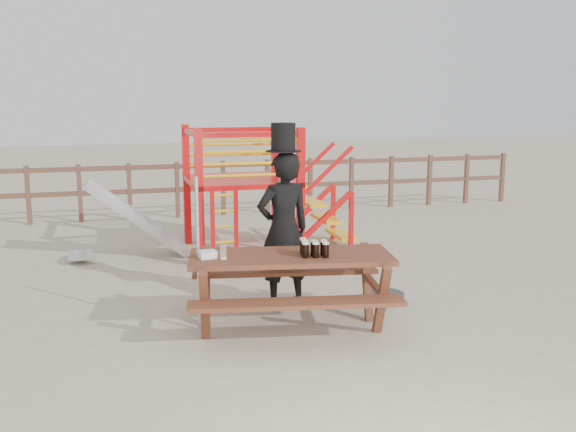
% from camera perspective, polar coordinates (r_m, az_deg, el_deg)
% --- Properties ---
extents(ground, '(60.00, 60.00, 0.00)m').
position_cam_1_polar(ground, '(7.49, -0.05, -9.46)').
color(ground, '#B5AA8D').
rests_on(ground, ground).
extents(back_fence, '(15.09, 0.09, 1.20)m').
position_cam_1_polar(back_fence, '(14.03, -7.79, 2.95)').
color(back_fence, brown).
rests_on(back_fence, ground).
extents(playground_fort, '(4.71, 1.84, 2.10)m').
position_cam_1_polar(playground_fort, '(10.66, -4.61, 2.46)').
color(playground_fort, red).
rests_on(playground_fort, ground).
extents(picnic_table, '(2.45, 1.89, 0.86)m').
position_cam_1_polar(picnic_table, '(7.14, 0.24, -5.92)').
color(picnic_table, brown).
rests_on(picnic_table, ground).
extents(man_with_hat, '(0.77, 0.58, 2.26)m').
position_cam_1_polar(man_with_hat, '(7.86, -0.41, -0.84)').
color(man_with_hat, black).
rests_on(man_with_hat, ground).
extents(metal_pole, '(0.04, 0.04, 1.72)m').
position_cam_1_polar(metal_pole, '(7.09, -7.98, -3.45)').
color(metal_pole, '#B2B2B7').
rests_on(metal_pole, ground).
extents(parasol_base, '(0.47, 0.47, 0.20)m').
position_cam_1_polar(parasol_base, '(8.32, 8.65, -7.13)').
color(parasol_base, '#333438').
rests_on(parasol_base, ground).
extents(paper_bag, '(0.20, 0.17, 0.08)m').
position_cam_1_polar(paper_bag, '(6.95, -7.16, -3.41)').
color(paper_bag, white).
rests_on(paper_bag, picnic_table).
extents(stout_pints, '(0.30, 0.34, 0.17)m').
position_cam_1_polar(stout_pints, '(6.97, 2.24, -2.89)').
color(stout_pints, black).
rests_on(stout_pints, picnic_table).
extents(empty_glasses, '(0.07, 0.07, 0.15)m').
position_cam_1_polar(empty_glasses, '(6.87, -5.79, -3.28)').
color(empty_glasses, silver).
rests_on(empty_glasses, picnic_table).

